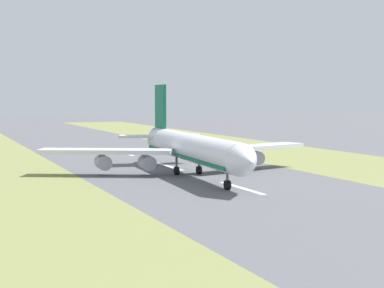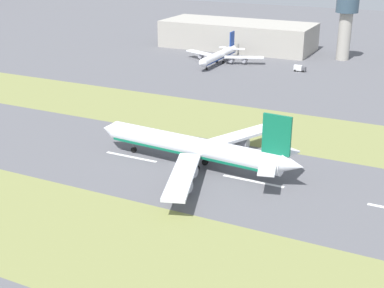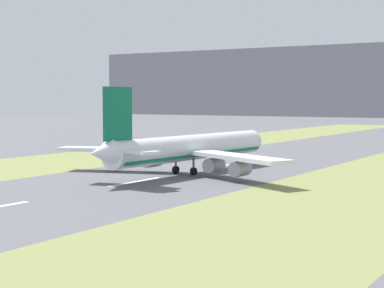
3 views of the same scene
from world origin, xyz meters
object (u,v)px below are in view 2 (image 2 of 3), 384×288
at_px(airplane_main_jet, 198,148).
at_px(service_truck, 300,68).
at_px(terminal_building, 238,35).
at_px(control_tower, 346,23).
at_px(airplane_parked_apron, 220,55).

bearing_deg(airplane_main_jet, service_truck, 2.47).
bearing_deg(service_truck, terminal_building, 49.92).
xyz_separation_m(control_tower, airplane_parked_apron, (-38.70, 57.39, -15.99)).
bearing_deg(airplane_parked_apron, control_tower, -56.01).
bearing_deg(service_truck, airplane_main_jet, -177.53).
distance_m(airplane_main_jet, control_tower, 170.05).
height_order(airplane_main_jet, airplane_parked_apron, airplane_main_jet).
bearing_deg(terminal_building, airplane_main_jet, -162.07).
height_order(airplane_parked_apron, service_truck, airplane_parked_apron).
bearing_deg(control_tower, airplane_main_jet, 177.28).
bearing_deg(airplane_parked_apron, terminal_building, 9.13).
xyz_separation_m(terminal_building, airplane_parked_apron, (-43.63, -7.01, -3.63)).
distance_m(terminal_building, airplane_parked_apron, 44.34).
xyz_separation_m(airplane_parked_apron, service_truck, (0.99, -43.67, -2.65)).
xyz_separation_m(control_tower, service_truck, (-37.71, 13.72, -18.64)).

